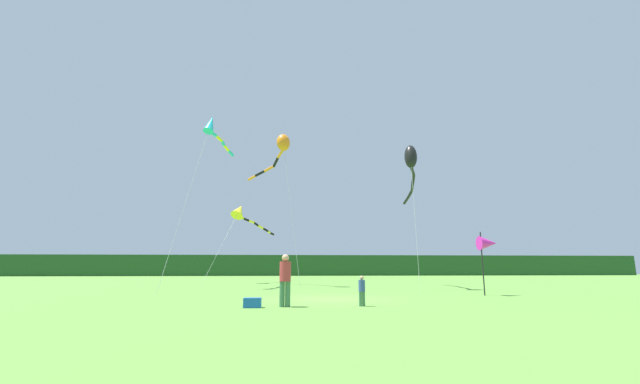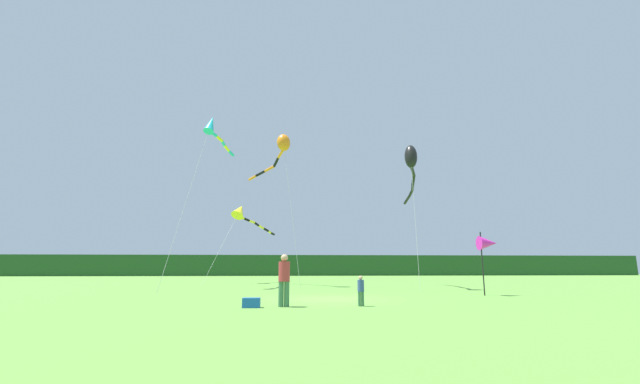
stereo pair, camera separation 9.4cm
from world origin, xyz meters
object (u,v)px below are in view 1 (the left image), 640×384
at_px(person_adult, 285,277).
at_px(person_child, 362,289).
at_px(cooler_box, 252,303).
at_px(kite_orange, 280,147).
at_px(banner_flag_pole, 488,244).
at_px(kite_black, 411,163).
at_px(kite_yellow, 242,213).
at_px(kite_cyan, 213,128).

distance_m(person_adult, person_child, 2.76).
bearing_deg(cooler_box, kite_orange, 87.97).
distance_m(person_adult, kite_orange, 17.25).
distance_m(person_child, banner_flag_pole, 8.84).
xyz_separation_m(person_adult, person_child, (2.73, 0.02, -0.42)).
bearing_deg(banner_flag_pole, kite_black, 107.60).
bearing_deg(person_adult, cooler_box, -170.47).
xyz_separation_m(person_child, kite_yellow, (-6.66, 20.38, 5.35)).
bearing_deg(person_adult, kite_orange, 92.26).
relative_size(kite_cyan, kite_yellow, 1.29).
bearing_deg(kite_yellow, cooler_box, -82.16).
xyz_separation_m(person_child, kite_orange, (-3.30, 14.58, 9.58)).
height_order(cooler_box, kite_cyan, kite_cyan).
bearing_deg(kite_orange, kite_yellow, 120.06).
xyz_separation_m(cooler_box, kite_cyan, (-4.09, 12.48, 10.58)).
relative_size(person_child, kite_orange, 0.10).
distance_m(cooler_box, kite_black, 16.23).
xyz_separation_m(kite_orange, kite_black, (8.67, -4.00, -2.11)).
distance_m(banner_flag_pole, kite_black, 8.28).
xyz_separation_m(banner_flag_pole, kite_yellow, (-13.87, 15.63, 3.45)).
height_order(cooler_box, kite_black, kite_black).
relative_size(cooler_box, kite_cyan, 0.05).
xyz_separation_m(banner_flag_pole, kite_orange, (-10.52, 9.84, 7.69)).
distance_m(banner_flag_pole, kite_yellow, 21.19).
relative_size(person_child, kite_cyan, 0.09).
distance_m(kite_orange, kite_black, 9.78).
bearing_deg(kite_black, person_adult, -127.36).
relative_size(person_child, kite_yellow, 0.12).
distance_m(person_adult, kite_yellow, 21.35).
height_order(cooler_box, kite_orange, kite_orange).
distance_m(person_child, kite_yellow, 22.09).
bearing_deg(kite_orange, person_adult, -87.74).
height_order(person_adult, kite_black, kite_black).
relative_size(person_adult, cooler_box, 3.01).
relative_size(person_adult, kite_orange, 0.16).
relative_size(banner_flag_pole, kite_black, 0.33).
relative_size(banner_flag_pole, kite_orange, 0.28).
distance_m(cooler_box, banner_flag_pole, 12.32).
bearing_deg(kite_cyan, cooler_box, -71.86).
height_order(kite_cyan, kite_orange, kite_cyan).
bearing_deg(kite_black, kite_orange, 155.23).
bearing_deg(kite_yellow, person_adult, -79.09).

